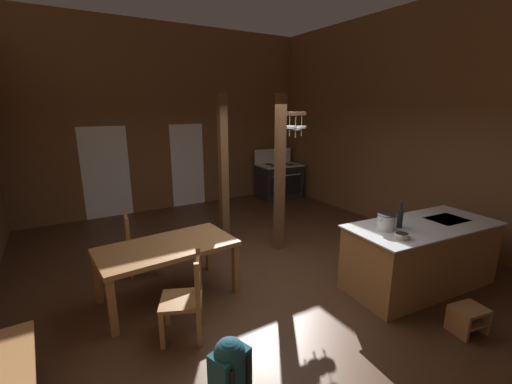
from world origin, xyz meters
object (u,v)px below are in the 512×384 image
ladderback_chair_by_post (186,298)px  bottle_tall_on_counter (400,218)px  ladderback_chair_near_window (139,245)px  backpack (230,368)px  stove_range (279,181)px  kitchen_island (420,255)px  step_stool (468,317)px  dining_table (167,251)px  mixing_bowl_on_counter (402,236)px  stockpot_on_counter (386,222)px

ladderback_chair_by_post → bottle_tall_on_counter: bottle_tall_on_counter is taller
ladderback_chair_near_window → backpack: 2.77m
backpack → bottle_tall_on_counter: bearing=9.3°
backpack → stove_range: bearing=51.8°
kitchen_island → step_stool: size_ratio=5.54×
dining_table → mixing_bowl_on_counter: (2.39, -1.67, 0.30)m
step_stool → backpack: size_ratio=0.68×
ladderback_chair_by_post → stockpot_on_counter: bearing=-11.5°
backpack → kitchen_island: bearing=6.5°
ladderback_chair_by_post → bottle_tall_on_counter: 2.86m
ladderback_chair_by_post → stockpot_on_counter: stockpot_on_counter is taller
ladderback_chair_by_post → mixing_bowl_on_counter: (2.45, -0.81, 0.50)m
dining_table → backpack: (-0.04, -1.86, -0.34)m
dining_table → ladderback_chair_near_window: ladderback_chair_near_window is taller
stove_range → step_stool: (-1.48, -5.84, -0.30)m
bottle_tall_on_counter → ladderback_chair_by_post: bearing=168.6°
kitchen_island → backpack: size_ratio=3.75×
stockpot_on_counter → bottle_tall_on_counter: bearing=-10.4°
bottle_tall_on_counter → mixing_bowl_on_counter: bearing=-139.4°
kitchen_island → ladderback_chair_by_post: bearing=168.5°
kitchen_island → stove_range: stove_range is taller
dining_table → bottle_tall_on_counter: 3.06m
dining_table → ladderback_chair_by_post: ladderback_chair_by_post is taller
stove_range → mixing_bowl_on_counter: bearing=-108.8°
backpack → dining_table: bearing=88.8°
step_stool → mixing_bowl_on_counter: 1.11m
kitchen_island → backpack: bearing=-173.5°
stockpot_on_counter → dining_table: bearing=150.9°
step_stool → dining_table: size_ratio=0.23×
stove_range → stockpot_on_counter: stove_range is taller
backpack → ladderback_chair_by_post: bearing=91.3°
kitchen_island → stove_range: size_ratio=1.69×
stove_range → mixing_bowl_on_counter: stove_range is taller
ladderback_chair_near_window → mixing_bowl_on_counter: mixing_bowl_on_counter is taller
mixing_bowl_on_counter → ladderback_chair_near_window: bearing=134.9°
ladderback_chair_by_post → bottle_tall_on_counter: bearing=-11.4°
ladderback_chair_by_post → backpack: bearing=-88.7°
dining_table → stockpot_on_counter: (2.47, -1.38, 0.37)m
ladderback_chair_by_post → kitchen_island: bearing=-11.5°
kitchen_island → bottle_tall_on_counter: size_ratio=6.69×
ladderback_chair_near_window → bottle_tall_on_counter: bearing=-39.1°
mixing_bowl_on_counter → stove_range: bearing=71.2°
ladderback_chair_near_window → bottle_tall_on_counter: 3.73m
stockpot_on_counter → mixing_bowl_on_counter: bearing=-105.7°
dining_table → bottle_tall_on_counter: bottle_tall_on_counter is taller
kitchen_island → ladderback_chair_near_window: (-3.28, 2.41, -0.01)m
backpack → mixing_bowl_on_counter: mixing_bowl_on_counter is taller
step_stool → bottle_tall_on_counter: bearing=87.9°
ladderback_chair_near_window → bottle_tall_on_counter: (2.86, -2.32, 0.60)m
ladderback_chair_near_window → ladderback_chair_by_post: 1.77m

